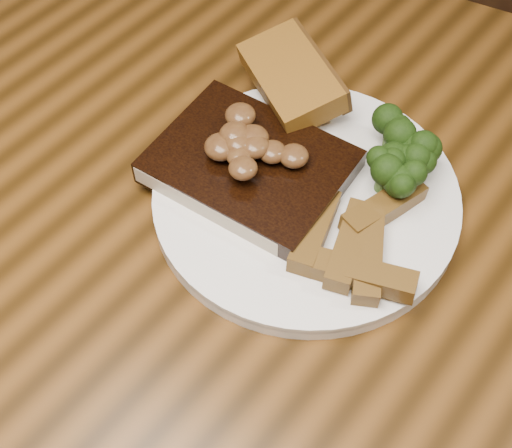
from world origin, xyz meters
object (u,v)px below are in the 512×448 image
at_px(chair_far, 474,121).
at_px(steak, 250,166).
at_px(garlic_bread, 290,93).
at_px(potato_wedges, 345,233).
at_px(plate, 306,199).
at_px(dining_table, 247,307).

relative_size(chair_far, steak, 5.37).
height_order(garlic_bread, potato_wedges, same).
distance_m(chair_far, plate, 0.55).
bearing_deg(dining_table, chair_far, 90.42).
height_order(dining_table, chair_far, chair_far).
xyz_separation_m(dining_table, garlic_bread, (-0.07, 0.15, 0.12)).
bearing_deg(dining_table, plate, 83.80).
relative_size(steak, potato_wedges, 1.53).
distance_m(chair_far, steak, 0.57).
distance_m(dining_table, potato_wedges, 0.14).
bearing_deg(dining_table, garlic_bread, 114.97).
distance_m(dining_table, garlic_bread, 0.20).
xyz_separation_m(chair_far, garlic_bread, (-0.07, -0.39, 0.31)).
bearing_deg(dining_table, steak, 126.51).
bearing_deg(dining_table, potato_wedges, 40.50).
xyz_separation_m(steak, garlic_bread, (-0.03, 0.09, 0.00)).
bearing_deg(steak, chair_far, 79.80).
bearing_deg(chair_far, dining_table, 78.14).
relative_size(steak, garlic_bread, 1.46).
distance_m(chair_far, potato_wedges, 0.58).
bearing_deg(steak, garlic_bread, 100.68).
relative_size(dining_table, potato_wedges, 15.51).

